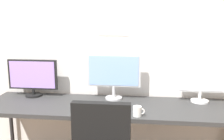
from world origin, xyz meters
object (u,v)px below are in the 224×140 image
monitor_center (114,73)px  coffee_mug (138,111)px  monitor_left (33,77)px  computer_mouse (138,111)px  monitor_right (201,82)px  desk (111,110)px  keyboard_main (109,112)px

monitor_center → coffee_mug: bearing=-60.9°
monitor_left → monitor_center: (0.90, -0.00, 0.06)m
monitor_left → computer_mouse: monitor_left is taller
monitor_center → monitor_right: size_ratio=1.20×
desk → monitor_left: 0.96m
monitor_left → monitor_center: size_ratio=0.97×
computer_mouse → coffee_mug: bearing=-91.6°
monitor_left → monitor_center: monitor_center is taller
keyboard_main → desk: bearing=90.0°
monitor_left → monitor_right: bearing=-0.0°
monitor_right → monitor_center: bearing=180.0°
keyboard_main → monitor_center: bearing=90.0°
desk → keyboard_main: size_ratio=7.95×
desk → monitor_right: (0.90, 0.21, 0.26)m
keyboard_main → coffee_mug: bearing=-7.1°
monitor_center → keyboard_main: size_ratio=1.76×
monitor_left → coffee_mug: size_ratio=5.22×
monitor_right → coffee_mug: (-0.64, -0.48, -0.17)m
monitor_center → monitor_right: monitor_center is taller
monitor_left → monitor_right: monitor_left is taller
monitor_left → keyboard_main: monitor_left is taller
monitor_right → computer_mouse: (-0.63, -0.39, -0.20)m
monitor_center → coffee_mug: monitor_center is taller
desk → computer_mouse: 0.32m
monitor_left → desk: bearing=-13.3°
keyboard_main → computer_mouse: size_ratio=3.37×
desk → monitor_right: 0.96m
desk → monitor_left: bearing=166.7°
computer_mouse → monitor_center: bearing=124.7°
desk → coffee_mug: coffee_mug is taller
monitor_center → keyboard_main: bearing=-90.0°
monitor_left → monitor_center: 0.90m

